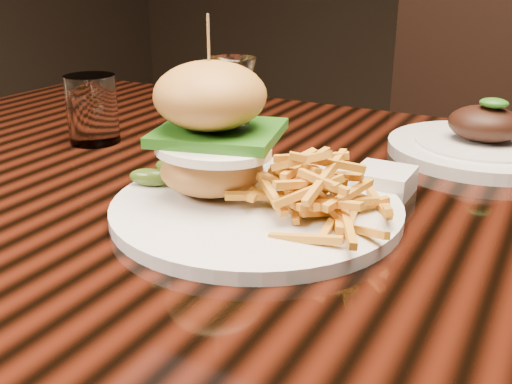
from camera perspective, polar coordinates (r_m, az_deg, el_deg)
The scene contains 7 objects.
dining_table at distance 0.79m, azimuth 6.14°, elevation -5.07°, with size 1.60×0.90×0.75m.
burger_plate at distance 0.67m, azimuth -0.70°, elevation 2.49°, with size 0.33×0.33×0.22m.
ramekin at distance 0.75m, azimuth 12.06°, elevation 0.99°, with size 0.07×0.07×0.03m, color silver.
wine_glass at distance 0.74m, azimuth -2.29°, elevation 9.31°, with size 0.06×0.06×0.16m.
water_tumbler at distance 0.97m, azimuth -15.32°, elevation 7.60°, with size 0.08×0.08×0.11m, color white.
far_dish at distance 0.94m, azimuth 20.71°, elevation 4.30°, with size 0.27×0.27×0.09m.
chair_far at distance 1.64m, azimuth 18.08°, elevation 3.11°, with size 0.54×0.54×0.95m.
Camera 1 is at (0.26, -0.66, 1.02)m, focal length 42.00 mm.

